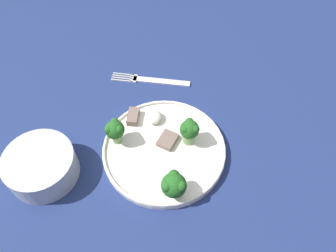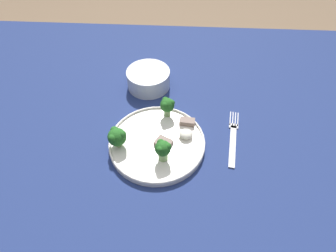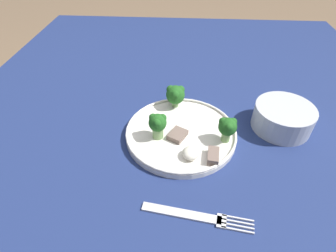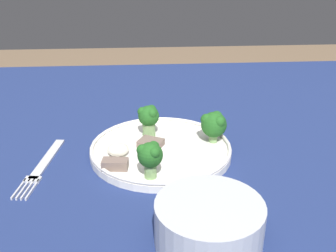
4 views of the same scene
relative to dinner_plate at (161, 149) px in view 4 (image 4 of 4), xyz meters
name	(u,v)px [view 4 (image 4 of 4)]	position (x,y,z in m)	size (l,w,h in m)	color
table	(187,198)	(-0.04, 0.01, -0.09)	(1.40, 1.15, 0.75)	navy
dinner_plate	(161,149)	(0.00, 0.00, 0.00)	(0.24, 0.24, 0.02)	white
fork	(43,166)	(0.19, 0.03, -0.01)	(0.04, 0.18, 0.00)	silver
cream_bowl	(210,224)	(-0.05, 0.22, 0.02)	(0.13, 0.13, 0.05)	#B7BCC6
broccoli_floret_near_rim_left	(150,156)	(0.02, 0.09, 0.04)	(0.04, 0.04, 0.06)	#7FA866
broccoli_floret_center_left	(214,124)	(-0.09, -0.02, 0.04)	(0.05, 0.04, 0.05)	#7FA866
broccoli_floret_back_left	(149,117)	(0.02, -0.05, 0.04)	(0.04, 0.04, 0.06)	#7FA866
meat_slice_front_slice	(115,164)	(0.07, 0.06, 0.01)	(0.04, 0.03, 0.01)	#756056
meat_slice_middle_slice	(151,143)	(0.02, -0.01, 0.01)	(0.05, 0.05, 0.01)	#756056
sauce_dollop	(118,150)	(0.07, 0.02, 0.01)	(0.03, 0.03, 0.02)	silver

